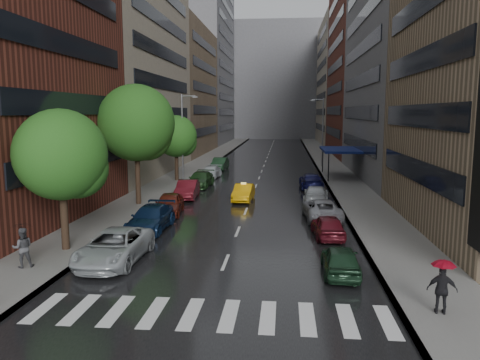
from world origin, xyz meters
name	(u,v)px	position (x,y,z in m)	size (l,w,h in m)	color
ground	(213,293)	(0.00, 0.00, 0.00)	(220.00, 220.00, 0.00)	gray
road	(265,163)	(0.00, 50.00, 0.01)	(14.00, 140.00, 0.01)	black
sidewalk_left	(204,162)	(-9.00, 50.00, 0.07)	(4.00, 140.00, 0.15)	gray
sidewalk_right	(328,163)	(9.00, 50.00, 0.07)	(4.00, 140.00, 0.15)	gray
crosswalk	(210,314)	(0.20, -2.00, 0.01)	(13.15, 2.80, 0.01)	silver
buildings_left	(176,58)	(-15.00, 58.79, 15.99)	(8.00, 108.00, 38.00)	maroon
buildings_right	(366,61)	(15.00, 56.70, 15.03)	(8.05, 109.10, 36.00)	#937A5B
building_far	(276,81)	(0.00, 118.00, 16.00)	(40.00, 14.00, 32.00)	slate
tree_near	(61,155)	(-8.60, 4.97, 5.12)	(4.70, 4.70, 7.49)	#382619
tree_mid	(136,123)	(-8.60, 17.38, 6.47)	(5.93, 5.93, 9.45)	#382619
tree_far	(176,136)	(-8.60, 30.55, 4.79)	(4.40, 4.40, 7.01)	#382619
taxi	(244,193)	(-0.53, 20.15, 0.69)	(1.47, 4.21, 1.39)	#E09E0B
parked_cars_left	(183,193)	(-5.40, 19.00, 0.76)	(2.72, 42.65, 1.58)	#AAB0B3
parked_cars_right	(319,203)	(5.40, 16.25, 0.71)	(2.74, 28.81, 1.50)	#183420
ped_black_umbrella	(22,241)	(-9.20, 1.97, 1.38)	(1.14, 1.06, 2.09)	#45464A
ped_red_umbrella	(443,282)	(8.47, -1.42, 1.32)	(1.09, 0.82, 2.01)	black
street_lamp_left	(183,136)	(-7.72, 30.00, 4.89)	(1.74, 0.22, 9.00)	gray
street_lamp_right	(322,131)	(7.72, 45.00, 4.89)	(1.74, 0.22, 9.00)	gray
awning	(340,150)	(8.98, 35.00, 3.13)	(4.00, 8.00, 3.12)	navy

